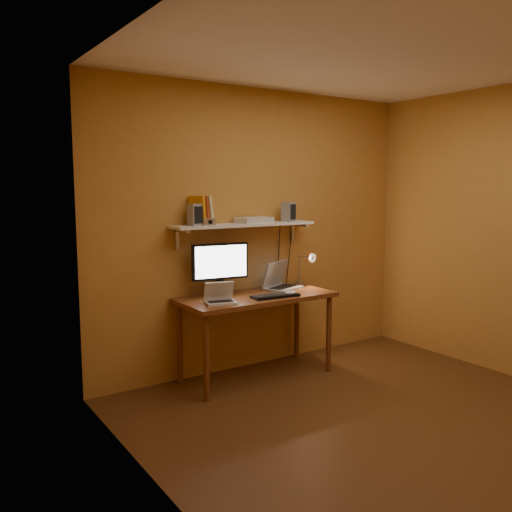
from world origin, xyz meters
TOP-DOWN VIEW (x-y plane):
  - room at (0.00, 0.00)m, footprint 3.44×3.24m
  - desk at (-0.24, 1.28)m, footprint 1.40×0.60m
  - wall_shelf at (-0.24, 1.47)m, footprint 1.40×0.25m
  - monitor at (-0.53, 1.42)m, footprint 0.51×0.24m
  - laptop at (0.11, 1.42)m, footprint 0.42×0.37m
  - netbook at (-0.68, 1.17)m, footprint 0.28×0.23m
  - keyboard at (-0.16, 1.12)m, footprint 0.44×0.18m
  - mouse at (0.00, 1.11)m, footprint 0.11×0.07m
  - desk_lamp at (0.42, 1.41)m, footprint 0.09×0.23m
  - speaker_left at (-0.74, 1.47)m, footprint 0.11×0.11m
  - speaker_right at (0.24, 1.46)m, footprint 0.13×0.13m
  - books at (-0.67, 1.50)m, footprint 0.18×0.18m
  - shelf_camera at (-0.63, 1.41)m, footprint 0.11×0.06m
  - router at (-0.14, 1.48)m, footprint 0.33×0.23m

SIDE VIEW (x-z plane):
  - desk at x=-0.24m, z-range 0.29..1.04m
  - keyboard at x=-0.16m, z-range 0.75..0.77m
  - mouse at x=0.00m, z-range 0.75..0.79m
  - netbook at x=-0.68m, z-range 0.71..0.89m
  - laptop at x=0.11m, z-range 0.69..0.95m
  - desk_lamp at x=0.42m, z-range 0.77..1.15m
  - monitor at x=-0.53m, z-range 0.78..1.24m
  - room at x=0.00m, z-range -0.02..2.62m
  - wall_shelf at x=-0.24m, z-range 1.26..1.46m
  - router at x=-0.14m, z-range 1.38..1.43m
  - shelf_camera at x=-0.63m, z-range 1.38..1.44m
  - speaker_right at x=0.24m, z-range 1.38..1.56m
  - speaker_left at x=-0.74m, z-range 1.38..1.56m
  - books at x=-0.67m, z-range 1.37..1.63m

